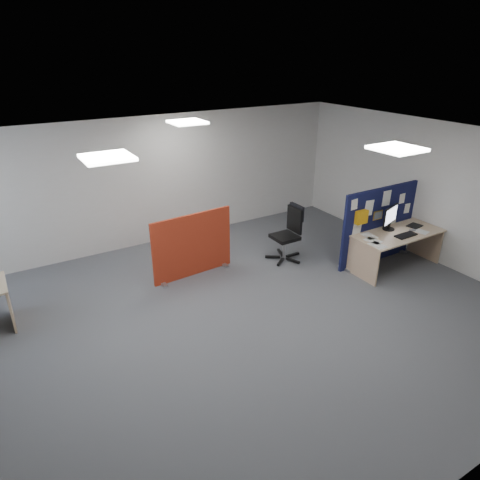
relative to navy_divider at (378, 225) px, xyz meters
name	(u,v)px	position (x,y,z in m)	size (l,w,h in m)	color
floor	(233,320)	(-3.46, -0.35, -0.77)	(9.00, 9.00, 0.00)	#53565B
ceiling	(232,149)	(-3.46, -0.35, 1.93)	(9.00, 7.00, 0.02)	white
wall_back	(149,182)	(-3.46, 3.15, 0.58)	(9.00, 0.02, 2.70)	silver
wall_front	(451,399)	(-3.46, -3.85, 0.58)	(9.00, 0.02, 2.70)	silver
wall_right	(434,193)	(1.04, -0.35, 0.58)	(0.02, 7.00, 2.70)	silver
ceiling_lights	(229,140)	(-3.13, 0.31, 1.90)	(4.10, 4.10, 0.04)	white
navy_divider	(378,225)	(0.00, 0.00, 0.00)	(1.85, 0.30, 1.53)	#0F1437
main_desk	(395,240)	(0.12, -0.35, -0.21)	(1.80, 0.80, 0.73)	tan
monitor_main	(390,217)	(0.08, -0.20, 0.22)	(0.52, 0.22, 0.46)	black
keyboard	(406,235)	(0.12, -0.57, -0.03)	(0.45, 0.18, 0.03)	black
mouse	(412,230)	(0.42, -0.48, -0.03)	(0.10, 0.06, 0.03)	#9F9EA3
paper_tray	(415,226)	(0.65, -0.34, -0.03)	(0.28, 0.22, 0.01)	black
red_divider	(193,246)	(-3.34, 1.34, -0.18)	(1.61, 0.30, 1.21)	maroon
office_chair	(290,230)	(-1.39, 0.97, -0.15)	(0.70, 0.73, 1.10)	black
desk_papers	(385,238)	(-0.29, -0.45, -0.04)	(1.42, 0.69, 0.00)	white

